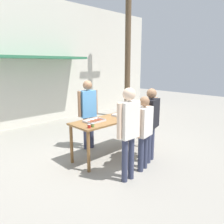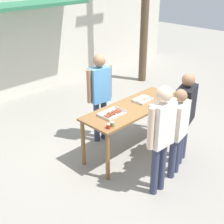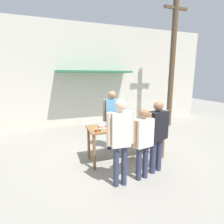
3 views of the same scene
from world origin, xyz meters
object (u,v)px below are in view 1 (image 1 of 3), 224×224
(person_customer_waiting_in_line, at_px, (144,127))
(person_customer_with_cup, at_px, (151,119))
(food_tray_buns, at_px, (120,115))
(beer_cup, at_px, (143,112))
(condiment_jar_mustard, at_px, (89,126))
(food_tray_sausages, at_px, (95,121))
(utility_pole, at_px, (128,46))
(person_customer_holding_hotdog, at_px, (129,126))
(person_server_behind_table, at_px, (88,108))
(condiment_jar_ketchup, at_px, (93,125))

(person_customer_waiting_in_line, bearing_deg, person_customer_with_cup, -171.22)
(food_tray_buns, height_order, beer_cup, beer_cup)
(condiment_jar_mustard, relative_size, person_customer_waiting_in_line, 0.05)
(food_tray_sausages, relative_size, person_customer_waiting_in_line, 0.29)
(utility_pole, bearing_deg, food_tray_sausages, -147.68)
(food_tray_buns, xyz_separation_m, beer_cup, (0.55, -0.29, 0.04))
(utility_pole, bearing_deg, person_customer_with_cup, -131.18)
(food_tray_buns, xyz_separation_m, person_customer_waiting_in_line, (-0.41, -1.06, -0.02))
(food_tray_buns, relative_size, person_customer_holding_hotdog, 0.21)
(condiment_jar_mustard, bearing_deg, person_server_behind_table, 52.80)
(person_server_behind_table, distance_m, utility_pole, 4.15)
(food_tray_sausages, distance_m, condiment_jar_mustard, 0.50)
(person_customer_holding_hotdog, height_order, person_customer_with_cup, person_customer_holding_hotdog)
(person_server_behind_table, relative_size, utility_pole, 0.32)
(condiment_jar_mustard, height_order, person_customer_holding_hotdog, person_customer_holding_hotdog)
(food_tray_sausages, xyz_separation_m, condiment_jar_ketchup, (-0.30, -0.30, 0.02))
(person_customer_with_cup, xyz_separation_m, person_customer_waiting_in_line, (-0.45, -0.16, -0.06))
(person_customer_waiting_in_line, bearing_deg, food_tray_buns, -121.87)
(condiment_jar_mustard, xyz_separation_m, person_customer_holding_hotdog, (0.27, -0.82, 0.12))
(condiment_jar_ketchup, height_order, person_customer_holding_hotdog, person_customer_holding_hotdog)
(food_tray_sausages, relative_size, person_customer_with_cup, 0.27)
(beer_cup, bearing_deg, food_tray_buns, 152.01)
(person_server_behind_table, distance_m, person_customer_with_cup, 1.67)
(beer_cup, relative_size, person_server_behind_table, 0.07)
(person_customer_holding_hotdog, bearing_deg, food_tray_sausages, -93.22)
(food_tray_sausages, bearing_deg, person_customer_with_cup, -46.09)
(condiment_jar_ketchup, distance_m, person_customer_with_cup, 1.31)
(food_tray_buns, distance_m, beer_cup, 0.63)
(condiment_jar_mustard, bearing_deg, utility_pole, 32.85)
(food_tray_buns, height_order, person_customer_with_cup, person_customer_with_cup)
(food_tray_sausages, xyz_separation_m, utility_pole, (3.71, 2.34, 1.94))
(condiment_jar_ketchup, height_order, person_server_behind_table, person_server_behind_table)
(food_tray_buns, xyz_separation_m, person_customer_holding_hotdog, (-0.96, -1.12, 0.14))
(food_tray_sausages, xyz_separation_m, beer_cup, (1.39, -0.29, 0.05))
(beer_cup, height_order, person_customer_with_cup, person_customer_with_cup)
(food_tray_sausages, relative_size, condiment_jar_mustard, 5.89)
(person_customer_holding_hotdog, distance_m, utility_pole, 5.47)
(person_customer_with_cup, bearing_deg, condiment_jar_ketchup, -43.37)
(person_customer_with_cup, relative_size, person_customer_waiting_in_line, 1.07)
(condiment_jar_ketchup, relative_size, person_customer_with_cup, 0.05)
(condiment_jar_mustard, xyz_separation_m, person_server_behind_table, (0.75, 0.98, 0.12))
(beer_cup, relative_size, person_customer_holding_hotdog, 0.07)
(food_tray_buns, relative_size, person_server_behind_table, 0.21)
(person_customer_holding_hotdog, xyz_separation_m, person_customer_with_cup, (0.99, 0.22, -0.10))
(food_tray_buns, xyz_separation_m, utility_pole, (2.87, 2.34, 1.93))
(person_server_behind_table, bearing_deg, person_customer_waiting_in_line, -78.48)
(person_customer_with_cup, height_order, person_customer_waiting_in_line, person_customer_with_cup)
(condiment_jar_mustard, relative_size, person_customer_holding_hotdog, 0.04)
(food_tray_sausages, xyz_separation_m, person_server_behind_table, (0.35, 0.68, 0.14))
(condiment_jar_mustard, bearing_deg, person_customer_holding_hotdog, -71.46)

